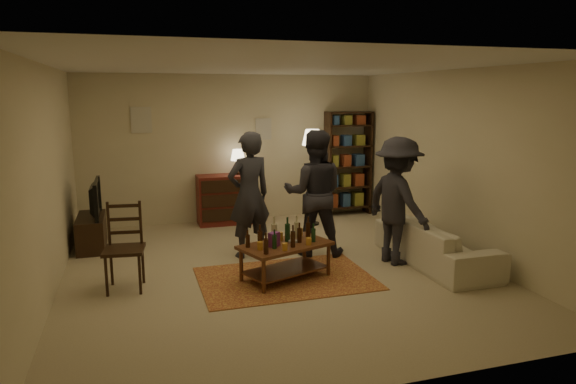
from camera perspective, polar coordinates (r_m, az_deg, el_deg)
name	(u,v)px	position (r m, az deg, el deg)	size (l,w,h in m)	color
floor	(276,270)	(7.05, -1.33, -8.61)	(6.00, 6.00, 0.00)	#C6B793
room_shell	(196,124)	(9.46, -10.16, 7.44)	(6.00, 6.00, 6.00)	beige
rug	(286,278)	(6.71, -0.28, -9.56)	(2.20, 1.50, 0.01)	maroon
coffee_table	(285,248)	(6.58, -0.36, -6.25)	(1.29, 0.98, 0.81)	brown
dining_chair	(124,243)	(6.56, -17.72, -5.38)	(0.52, 0.52, 1.08)	black
tv_stand	(91,224)	(8.46, -21.01, -3.31)	(0.40, 1.00, 1.06)	black
dresser	(226,198)	(9.44, -6.94, -0.67)	(1.00, 0.50, 1.36)	maroon
bookshelf	(348,162)	(10.12, 6.65, 3.31)	(0.90, 0.34, 2.02)	black
floor_lamp	(312,144)	(9.17, 2.71, 5.34)	(0.36, 0.36, 1.73)	black
sofa	(435,243)	(7.49, 16.03, -5.42)	(2.08, 0.81, 0.61)	beige
person_left	(249,195)	(7.41, -4.34, -0.33)	(0.67, 0.44, 1.83)	#292931
person_right	(314,193)	(7.49, 2.91, -0.14)	(0.90, 0.70, 1.84)	#28272F
person_by_sofa	(398,201)	(7.27, 12.09, -0.99)	(1.15, 0.66, 1.78)	#25242B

